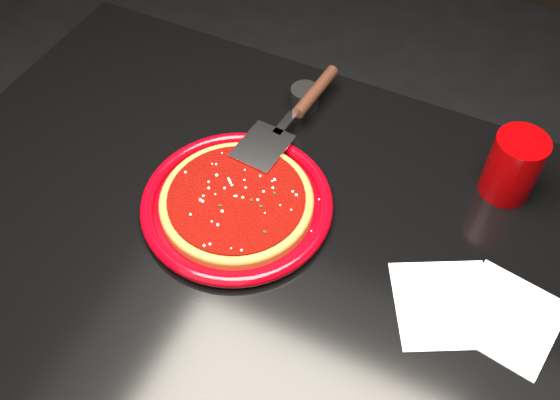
# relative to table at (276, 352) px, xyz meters

# --- Properties ---
(table) EXTENTS (1.20, 0.80, 0.75)m
(table) POSITION_rel_table_xyz_m (0.00, 0.00, 0.00)
(table) COLOR black
(table) RESTS_ON floor
(plate) EXTENTS (0.38, 0.38, 0.02)m
(plate) POSITION_rel_table_xyz_m (-0.08, 0.04, 0.39)
(plate) COLOR #750208
(plate) RESTS_ON table
(pizza_crust) EXTENTS (0.30, 0.30, 0.01)m
(pizza_crust) POSITION_rel_table_xyz_m (-0.08, 0.04, 0.39)
(pizza_crust) COLOR brown
(pizza_crust) RESTS_ON plate
(pizza_crust_rim) EXTENTS (0.30, 0.30, 0.02)m
(pizza_crust_rim) POSITION_rel_table_xyz_m (-0.08, 0.04, 0.40)
(pizza_crust_rim) COLOR brown
(pizza_crust_rim) RESTS_ON plate
(pizza_sauce) EXTENTS (0.27, 0.27, 0.01)m
(pizza_sauce) POSITION_rel_table_xyz_m (-0.08, 0.04, 0.40)
(pizza_sauce) COLOR #6E0905
(pizza_sauce) RESTS_ON plate
(parmesan_dusting) EXTENTS (0.21, 0.21, 0.01)m
(parmesan_dusting) POSITION_rel_table_xyz_m (-0.08, 0.04, 0.41)
(parmesan_dusting) COLOR #F1E6BC
(parmesan_dusting) RESTS_ON plate
(basil_flecks) EXTENTS (0.19, 0.19, 0.00)m
(basil_flecks) POSITION_rel_table_xyz_m (-0.08, 0.04, 0.40)
(basil_flecks) COLOR black
(basil_flecks) RESTS_ON plate
(pizza_server) EXTENTS (0.11, 0.32, 0.02)m
(pizza_server) POSITION_rel_table_xyz_m (-0.08, 0.23, 0.41)
(pizza_server) COLOR silver
(pizza_server) RESTS_ON plate
(cup) EXTENTS (0.08, 0.08, 0.11)m
(cup) POSITION_rel_table_xyz_m (0.28, 0.26, 0.43)
(cup) COLOR #8A0203
(cup) RESTS_ON table
(napkin_a) EXTENTS (0.19, 0.19, 0.00)m
(napkin_a) POSITION_rel_table_xyz_m (0.26, 0.01, 0.38)
(napkin_a) COLOR white
(napkin_a) RESTS_ON table
(napkin_b) EXTENTS (0.15, 0.16, 0.00)m
(napkin_b) POSITION_rel_table_xyz_m (0.34, 0.03, 0.38)
(napkin_b) COLOR white
(napkin_b) RESTS_ON table
(ramekin) EXTENTS (0.05, 0.05, 0.04)m
(ramekin) POSITION_rel_table_xyz_m (-0.09, 0.30, 0.39)
(ramekin) COLOR black
(ramekin) RESTS_ON table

